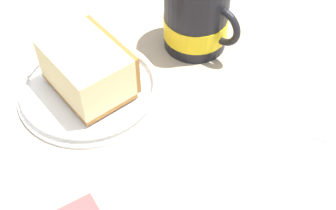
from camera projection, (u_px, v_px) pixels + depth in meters
ground_plane at (165, 103)px, 57.85cm from camera, size 156.20×156.20×2.14cm
small_plate at (90, 88)px, 57.12cm from camera, size 18.55×18.55×1.57cm
cake_slice at (88, 68)px, 54.76cm from camera, size 9.93×12.07×6.18cm
tea_mug at (197, 15)px, 60.22cm from camera, size 8.97×11.51×10.88cm
teaspoon at (318, 137)px, 52.41cm from camera, size 9.09×9.72×0.80cm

